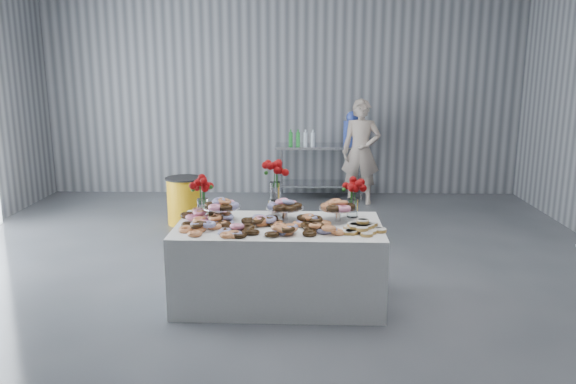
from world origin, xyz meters
name	(u,v)px	position (x,y,z in m)	size (l,w,h in m)	color
ground	(267,296)	(0.00, 0.00, 0.00)	(9.00, 9.00, 0.00)	#3D4046
room_walls	(234,13)	(-0.27, 0.07, 2.64)	(8.04, 9.04, 4.02)	gray
display_table	(279,263)	(0.12, -0.09, 0.38)	(1.90, 1.00, 0.75)	white
prep_table	(321,162)	(0.65, 4.10, 0.62)	(1.50, 0.60, 0.90)	silver
donut_mounds	(279,222)	(0.12, -0.14, 0.80)	(1.80, 0.80, 0.09)	#E58C54
cake_stand_left	(222,206)	(-0.43, 0.07, 0.89)	(0.36, 0.36, 0.17)	silver
cake_stand_mid	(285,206)	(0.17, 0.06, 0.89)	(0.36, 0.36, 0.17)	silver
cake_stand_right	(338,207)	(0.67, 0.05, 0.89)	(0.36, 0.36, 0.17)	silver
danish_pile	(362,224)	(0.86, -0.25, 0.81)	(0.48, 0.48, 0.11)	white
bouquet_left	(202,187)	(-0.63, 0.17, 1.05)	(0.26, 0.26, 0.42)	white
bouquet_right	(353,187)	(0.82, 0.20, 1.05)	(0.26, 0.26, 0.42)	white
bouquet_center	(275,177)	(0.07, 0.26, 1.13)	(0.26, 0.26, 0.57)	silver
water_jug	(352,130)	(1.15, 4.10, 1.15)	(0.28, 0.28, 0.55)	#4260E1
drink_bottles	(302,137)	(0.33, 4.00, 1.04)	(0.54, 0.08, 0.27)	#268C33
person	(361,152)	(1.27, 3.80, 0.84)	(0.61, 0.40, 1.67)	#CC8C93
trash_barrel	(185,201)	(-1.31, 2.53, 0.33)	(0.51, 0.51, 0.66)	#F1A814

